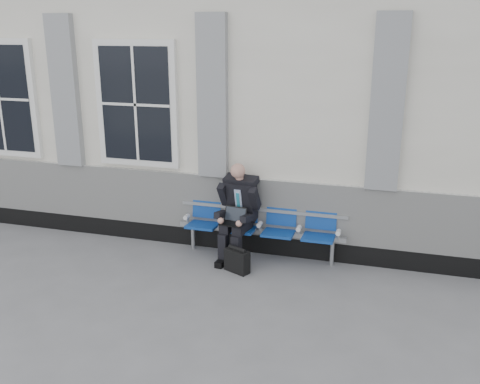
% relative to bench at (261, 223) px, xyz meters
% --- Properties ---
extents(ground, '(70.00, 70.00, 0.00)m').
position_rel_bench_xyz_m(ground, '(-2.39, -1.32, -0.55)').
color(ground, slate).
rests_on(ground, ground).
extents(station_building, '(14.40, 4.40, 4.49)m').
position_rel_bench_xyz_m(station_building, '(-2.40, 2.15, 1.67)').
color(station_building, white).
rests_on(station_building, ground).
extents(bench, '(2.60, 0.47, 0.91)m').
position_rel_bench_xyz_m(bench, '(0.00, 0.00, 0.00)').
color(bench, '#9EA0A3').
rests_on(bench, ground).
extents(businessman, '(0.64, 0.86, 1.49)m').
position_rel_bench_xyz_m(businessman, '(-0.32, -0.14, 0.25)').
color(businessman, black).
rests_on(businessman, ground).
extents(briefcase, '(0.41, 0.30, 0.38)m').
position_rel_bench_xyz_m(briefcase, '(-0.19, -0.63, -0.37)').
color(briefcase, black).
rests_on(briefcase, ground).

